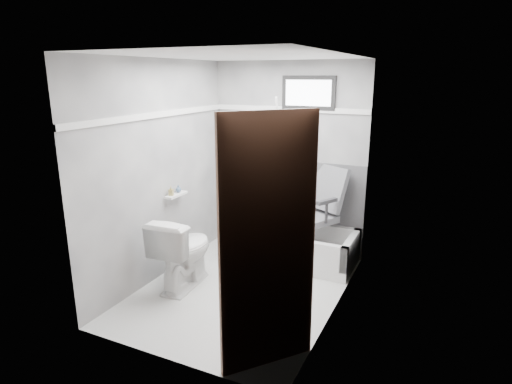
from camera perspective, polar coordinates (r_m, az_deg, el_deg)
The scene contains 19 objects.
floor at distance 4.72m, azimuth -1.86°, elevation -12.84°, with size 2.60×2.60×0.00m, color silver.
ceiling at distance 4.16m, azimuth -2.16°, elevation 17.72°, with size 2.60×2.60×0.00m, color silver.
wall_back at distance 5.44m, azimuth 4.29°, elevation 4.43°, with size 2.00×0.02×2.40m, color slate.
wall_front at distance 3.23m, azimuth -12.63°, elevation -3.61°, with size 2.00×0.02×2.40m, color slate.
wall_left at distance 4.81m, azimuth -12.67°, elevation 2.65°, with size 0.02×2.60×2.40m, color slate.
wall_right at distance 3.94m, azimuth 11.05°, elevation -0.06°, with size 0.02×2.60×2.40m, color slate.
bathtub at distance 5.32m, azimuth 4.95°, elevation -7.01°, with size 1.50×0.70×0.42m, color silver, non-canonical shape.
office_chair at distance 5.14m, azimuth 7.17°, elevation -2.58°, with size 0.62×0.62×1.07m, color slate, non-canonical shape.
toilet at distance 4.71m, azimuth -9.66°, elevation -7.76°, with size 0.45×0.81×0.79m, color white.
door at distance 2.86m, azimuth 3.88°, elevation -10.11°, with size 0.78×0.78×2.00m, color brown, non-canonical shape.
window at distance 5.25m, azimuth 7.02°, elevation 12.98°, with size 0.66×0.04×0.40m, color black, non-canonical shape.
backerboard at distance 5.44m, azimuth 6.62°, elevation 0.05°, with size 1.50×0.02×0.78m, color #4C4C4F.
trim_back at distance 5.35m, azimuth 4.37°, elevation 10.95°, with size 2.00×0.02×0.06m, color white.
trim_left at distance 4.71m, azimuth -12.98°, elevation 10.01°, with size 0.02×2.60×0.06m, color white.
pole at distance 5.24m, azimuth 3.64°, elevation 2.35°, with size 0.02×0.02×1.95m, color silver.
shelf at distance 4.98m, azimuth -10.58°, elevation -0.37°, with size 0.10×0.32×0.03m, color white.
soap_bottle_a at distance 4.91m, azimuth -11.26°, elevation 0.15°, with size 0.05×0.05×0.11m, color olive.
soap_bottle_b at distance 5.02m, azimuth -10.31°, elevation 0.46°, with size 0.06×0.06×0.08m, color #455F7F.
faucet at distance 5.65m, azimuth 2.15°, elevation -1.93°, with size 0.26×0.10×0.16m, color silver, non-canonical shape.
Camera 1 is at (1.91, -3.69, 2.23)m, focal length 30.00 mm.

